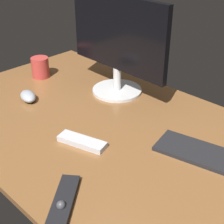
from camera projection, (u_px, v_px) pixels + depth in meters
desk at (105, 128)px, 118.78cm from camera, size 140.00×84.00×2.00cm
monitor at (117, 42)px, 131.22cm from camera, size 48.57×20.80×39.72cm
keyboard at (221, 160)px, 100.53cm from camera, size 42.26×20.41×1.24cm
computer_mouse at (28, 96)px, 134.04cm from camera, size 10.91×8.34×3.84cm
media_remote at (64, 201)px, 85.40cm from camera, size 15.38×17.55×3.21cm
tv_remote at (82, 142)px, 108.30cm from camera, size 17.17×9.46×1.89cm
coffee_mug at (40, 67)px, 153.03cm from camera, size 7.93×7.93×9.29cm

